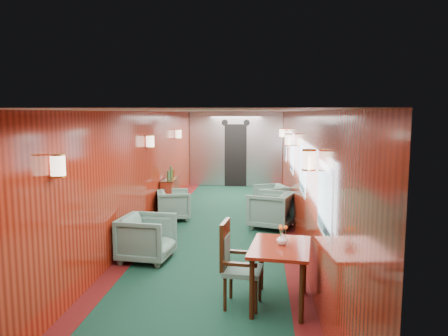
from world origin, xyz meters
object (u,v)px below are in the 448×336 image
at_px(armchair_right_far, 271,198).
at_px(armchair_left_near, 147,238).
at_px(armchair_right_near, 271,210).
at_px(side_chair, 235,260).
at_px(dining_table, 280,255).
at_px(credenza, 170,195).
at_px(armchair_left_far, 174,205).

bearing_deg(armchair_right_far, armchair_left_near, -51.12).
relative_size(armchair_right_near, armchair_right_far, 1.16).
xyz_separation_m(side_chair, armchair_right_near, (0.52, 3.70, -0.20)).
relative_size(dining_table, armchair_right_near, 1.32).
distance_m(side_chair, armchair_left_near, 2.16).
relative_size(dining_table, side_chair, 1.03).
bearing_deg(armchair_right_near, armchair_left_near, -24.20).
bearing_deg(dining_table, armchair_left_near, 151.55).
bearing_deg(armchair_left_near, armchair_right_far, -22.81).
distance_m(dining_table, armchair_left_near, 2.56).
bearing_deg(armchair_right_near, side_chair, 10.94).
height_order(side_chair, armchair_right_near, side_chair).
bearing_deg(armchair_right_near, dining_table, 19.45).
xyz_separation_m(dining_table, credenza, (-2.40, 4.88, -0.22)).
bearing_deg(armchair_right_near, armchair_right_far, -162.58).
relative_size(armchair_left_far, armchair_right_far, 1.02).
height_order(side_chair, armchair_left_far, side_chair).
xyz_separation_m(credenza, armchair_right_near, (2.37, -1.22, -0.04)).
height_order(side_chair, armchair_left_near, side_chair).
distance_m(dining_table, armchair_left_far, 4.73).
xyz_separation_m(side_chair, credenza, (-1.85, 4.93, -0.16)).
height_order(dining_table, armchair_right_near, dining_table).
bearing_deg(side_chair, armchair_right_far, 90.91).
distance_m(credenza, armchair_right_near, 2.67).
relative_size(side_chair, armchair_left_near, 1.31).
xyz_separation_m(armchair_right_near, armchair_right_far, (0.04, 1.48, -0.05)).
relative_size(dining_table, armchair_left_far, 1.50).
relative_size(dining_table, armchair_right_far, 1.53).
distance_m(credenza, armchair_left_near, 3.41).
xyz_separation_m(dining_table, side_chair, (-0.55, -0.05, -0.06)).
bearing_deg(dining_table, side_chair, -167.72).
bearing_deg(armchair_right_far, credenza, -105.45).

